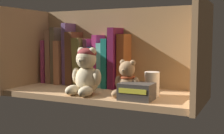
% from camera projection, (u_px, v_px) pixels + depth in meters
% --- Properties ---
extents(shelf_board, '(0.67, 0.27, 0.02)m').
position_uv_depth(shelf_board, '(102.00, 94.00, 1.04)').
color(shelf_board, tan).
rests_on(shelf_board, ground).
extents(shelf_back_panel, '(0.69, 0.01, 0.32)m').
position_uv_depth(shelf_back_panel, '(119.00, 50.00, 1.15)').
color(shelf_back_panel, olive).
rests_on(shelf_back_panel, ground).
extents(shelf_side_panel_left, '(0.02, 0.30, 0.32)m').
position_uv_depth(shelf_side_panel_left, '(26.00, 50.00, 1.17)').
color(shelf_side_panel_left, tan).
rests_on(shelf_side_panel_left, ground).
extents(shelf_side_panel_right, '(0.02, 0.30, 0.32)m').
position_uv_depth(shelf_side_panel_right, '(203.00, 54.00, 0.88)').
color(shelf_side_panel_right, tan).
rests_on(shelf_side_panel_right, ground).
extents(book_0, '(0.02, 0.11, 0.18)m').
position_uv_depth(book_0, '(50.00, 61.00, 1.27)').
color(book_0, '#A1376A').
rests_on(book_0, shelf_board).
extents(book_1, '(0.02, 0.10, 0.22)m').
position_uv_depth(book_1, '(55.00, 56.00, 1.25)').
color(book_1, '#94674E').
rests_on(book_1, shelf_board).
extents(book_2, '(0.02, 0.11, 0.23)m').
position_uv_depth(book_2, '(60.00, 55.00, 1.24)').
color(book_2, brown).
rests_on(book_2, shelf_board).
extents(book_3, '(0.03, 0.14, 0.18)m').
position_uv_depth(book_3, '(65.00, 62.00, 1.23)').
color(book_3, '#B4714B').
rests_on(book_3, shelf_board).
extents(book_4, '(0.02, 0.11, 0.25)m').
position_uv_depth(book_4, '(71.00, 54.00, 1.22)').
color(book_4, '#6C4C7C').
rests_on(book_4, shelf_board).
extents(book_5, '(0.03, 0.13, 0.21)m').
position_uv_depth(book_5, '(77.00, 58.00, 1.21)').
color(book_5, brown).
rests_on(book_5, shelf_board).
extents(book_6, '(0.04, 0.14, 0.19)m').
position_uv_depth(book_6, '(84.00, 61.00, 1.19)').
color(book_6, olive).
rests_on(book_6, shelf_board).
extents(book_7, '(0.02, 0.09, 0.18)m').
position_uv_depth(book_7, '(91.00, 62.00, 1.18)').
color(book_7, '#75405A').
rests_on(book_7, shelf_board).
extents(book_8, '(0.02, 0.10, 0.15)m').
position_uv_depth(book_8, '(95.00, 66.00, 1.17)').
color(book_8, '#1D62A2').
rests_on(book_8, shelf_board).
extents(book_9, '(0.02, 0.10, 0.20)m').
position_uv_depth(book_9, '(100.00, 60.00, 1.16)').
color(book_9, '#B52B6D').
rests_on(book_9, shelf_board).
extents(book_10, '(0.03, 0.12, 0.17)m').
position_uv_depth(book_10, '(106.00, 65.00, 1.15)').
color(book_10, '#71C2B9').
rests_on(book_10, shelf_board).
extents(book_11, '(0.02, 0.14, 0.19)m').
position_uv_depth(book_11, '(111.00, 63.00, 1.14)').
color(book_11, '#166D63').
rests_on(book_11, shelf_board).
extents(book_12, '(0.03, 0.14, 0.23)m').
position_uv_depth(book_12, '(118.00, 58.00, 1.13)').
color(book_12, '#61153A').
rests_on(book_12, shelf_board).
extents(book_13, '(0.03, 0.10, 0.20)m').
position_uv_depth(book_13, '(125.00, 61.00, 1.11)').
color(book_13, '#974D23').
rests_on(book_13, shelf_board).
extents(teddy_bear_larger, '(0.12, 0.12, 0.16)m').
position_uv_depth(teddy_bear_larger, '(86.00, 72.00, 0.98)').
color(teddy_bear_larger, beige).
rests_on(teddy_bear_larger, shelf_board).
extents(teddy_bear_smaller, '(0.09, 0.09, 0.12)m').
position_uv_depth(teddy_bear_smaller, '(127.00, 81.00, 0.94)').
color(teddy_bear_smaller, '#93704C').
rests_on(teddy_bear_smaller, shelf_board).
extents(pillar_candle, '(0.05, 0.05, 0.08)m').
position_uv_depth(pillar_candle, '(152.00, 84.00, 0.96)').
color(pillar_candle, silver).
rests_on(pillar_candle, shelf_board).
extents(small_product_box, '(0.10, 0.07, 0.05)m').
position_uv_depth(small_product_box, '(137.00, 91.00, 0.89)').
color(small_product_box, '#38332D').
rests_on(small_product_box, shelf_board).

